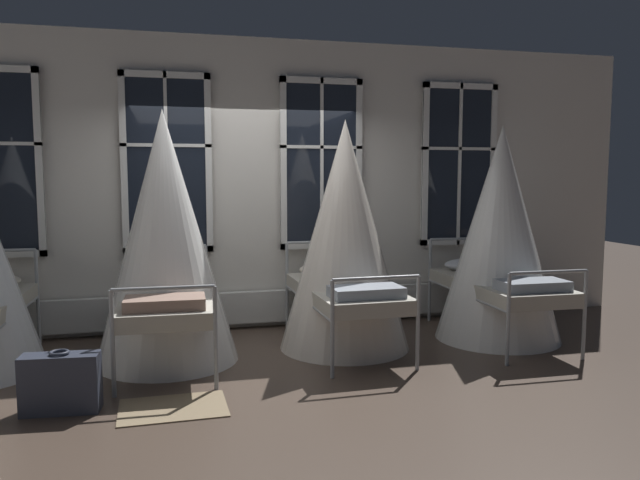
% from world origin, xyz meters
% --- Properties ---
extents(ground, '(21.16, 21.16, 0.00)m').
position_xyz_m(ground, '(0.00, 0.00, 0.00)').
color(ground, '#4C3D33').
extents(back_wall_with_windows, '(9.60, 0.10, 3.30)m').
position_xyz_m(back_wall_with_windows, '(0.00, 1.19, 1.65)').
color(back_wall_with_windows, silver).
rests_on(back_wall_with_windows, ground).
extents(window_bank, '(6.19, 0.10, 2.80)m').
position_xyz_m(window_bank, '(0.00, 1.07, 1.14)').
color(window_bank, black).
rests_on(window_bank, ground).
extents(cot_second, '(1.32, 1.87, 2.37)m').
position_xyz_m(cot_second, '(-0.90, -0.00, 1.15)').
color(cot_second, '#9EA3A8').
rests_on(cot_second, ground).
extents(cot_third, '(1.32, 1.88, 2.31)m').
position_xyz_m(cot_third, '(0.86, 0.05, 1.12)').
color(cot_third, '#9EA3A8').
rests_on(cot_third, ground).
extents(cot_fourth, '(1.32, 1.87, 2.28)m').
position_xyz_m(cot_fourth, '(2.56, -0.01, 1.11)').
color(cot_fourth, '#9EA3A8').
rests_on(cot_fourth, ground).
extents(rug_second, '(0.81, 0.58, 0.01)m').
position_xyz_m(rug_second, '(-0.87, -1.26, 0.01)').
color(rug_second, '#8E7A5B').
rests_on(rug_second, ground).
extents(suitcase_dark, '(0.58, 0.26, 0.47)m').
position_xyz_m(suitcase_dark, '(-1.68, -1.14, 0.22)').
color(suitcase_dark, '#2D3342').
rests_on(suitcase_dark, ground).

